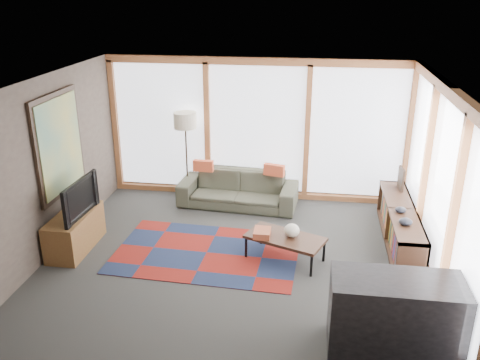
# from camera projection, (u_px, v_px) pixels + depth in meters

# --- Properties ---
(ground) EXTENTS (5.50, 5.50, 0.00)m
(ground) POSITION_uv_depth(u_px,v_px,m) (236.00, 259.00, 7.46)
(ground) COLOR #292927
(ground) RESTS_ON ground
(room_envelope) EXTENTS (5.52, 5.02, 2.62)m
(room_envelope) POSITION_uv_depth(u_px,v_px,m) (275.00, 150.00, 7.35)
(room_envelope) COLOR #423531
(room_envelope) RESTS_ON ground
(rug) EXTENTS (2.78, 1.85, 0.01)m
(rug) POSITION_uv_depth(u_px,v_px,m) (207.00, 253.00, 7.63)
(rug) COLOR maroon
(rug) RESTS_ON ground
(sofa) EXTENTS (2.17, 0.98, 0.62)m
(sofa) POSITION_uv_depth(u_px,v_px,m) (238.00, 189.00, 9.18)
(sofa) COLOR #393C2E
(sofa) RESTS_ON ground
(pillow_left) EXTENTS (0.37, 0.12, 0.20)m
(pillow_left) POSITION_uv_depth(u_px,v_px,m) (203.00, 166.00, 9.15)
(pillow_left) COLOR #D3522F
(pillow_left) RESTS_ON sofa
(pillow_right) EXTENTS (0.38, 0.20, 0.20)m
(pillow_right) POSITION_uv_depth(u_px,v_px,m) (274.00, 170.00, 8.94)
(pillow_right) COLOR #D3522F
(pillow_right) RESTS_ON sofa
(floor_lamp) EXTENTS (0.41, 0.41, 1.65)m
(floor_lamp) POSITION_uv_depth(u_px,v_px,m) (187.00, 156.00, 9.31)
(floor_lamp) COLOR black
(floor_lamp) RESTS_ON ground
(coffee_table) EXTENTS (1.24, 0.92, 0.37)m
(coffee_table) POSITION_uv_depth(u_px,v_px,m) (285.00, 248.00, 7.40)
(coffee_table) COLOR black
(coffee_table) RESTS_ON ground
(book_stack) EXTENTS (0.24, 0.30, 0.10)m
(book_stack) POSITION_uv_depth(u_px,v_px,m) (262.00, 233.00, 7.33)
(book_stack) COLOR #984528
(book_stack) RESTS_ON coffee_table
(vase) EXTENTS (0.23, 0.23, 0.20)m
(vase) POSITION_uv_depth(u_px,v_px,m) (292.00, 230.00, 7.30)
(vase) COLOR beige
(vase) RESTS_ON coffee_table
(bookshelf) EXTENTS (0.42, 2.33, 0.58)m
(bookshelf) POSITION_uv_depth(u_px,v_px,m) (400.00, 225.00, 7.85)
(bookshelf) COLOR black
(bookshelf) RESTS_ON ground
(bowl_a) EXTENTS (0.23, 0.23, 0.10)m
(bowl_a) POSITION_uv_depth(u_px,v_px,m) (406.00, 222.00, 7.21)
(bowl_a) COLOR black
(bowl_a) RESTS_ON bookshelf
(bowl_b) EXTENTS (0.18, 0.18, 0.08)m
(bowl_b) POSITION_uv_depth(u_px,v_px,m) (401.00, 210.00, 7.60)
(bowl_b) COLOR black
(bowl_b) RESTS_ON bookshelf
(shelf_picture) EXTENTS (0.06, 0.29, 0.38)m
(shelf_picture) POSITION_uv_depth(u_px,v_px,m) (401.00, 179.00, 8.40)
(shelf_picture) COLOR black
(shelf_picture) RESTS_ON bookshelf
(tv_console) EXTENTS (0.48, 1.14, 0.57)m
(tv_console) POSITION_uv_depth(u_px,v_px,m) (75.00, 231.00, 7.67)
(tv_console) COLOR brown
(tv_console) RESTS_ON ground
(television) EXTENTS (0.18, 0.99, 0.56)m
(television) POSITION_uv_depth(u_px,v_px,m) (75.00, 198.00, 7.45)
(television) COLOR black
(television) RESTS_ON tv_console
(bar_counter) EXTENTS (1.40, 0.66, 0.88)m
(bar_counter) POSITION_uv_depth(u_px,v_px,m) (395.00, 316.00, 5.47)
(bar_counter) COLOR black
(bar_counter) RESTS_ON ground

